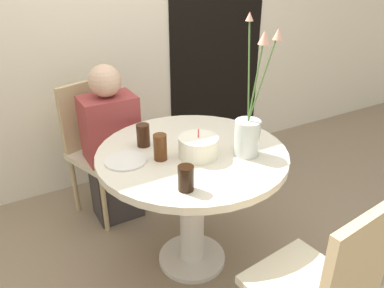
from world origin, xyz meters
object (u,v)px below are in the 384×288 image
birthday_cake (199,147)px  flower_vase (249,128)px  chair_right_flank (98,141)px  drink_glass_0 (160,147)px  person_woman (112,151)px  drink_glass_2 (143,135)px  side_plate (126,160)px  chair_far_back (324,286)px  drink_glass_1 (186,178)px

birthday_cake → flower_vase: flower_vase is taller
chair_right_flank → drink_glass_0: bearing=-102.0°
drink_glass_0 → person_woman: 0.73m
drink_glass_2 → person_woman: bearing=94.1°
flower_vase → drink_glass_2: size_ratio=5.63×
side_plate → birthday_cake: bearing=-20.7°
chair_far_back → side_plate: size_ratio=4.38×
flower_vase → side_plate: flower_vase is taller
chair_right_flank → flower_vase: (0.51, -0.99, 0.37)m
person_woman → chair_right_flank: bearing=109.0°
drink_glass_0 → chair_far_back: bearing=-72.2°
side_plate → person_woman: (0.11, 0.60, -0.24)m
drink_glass_2 → chair_right_flank: bearing=97.8°
chair_right_flank → drink_glass_0: (0.10, -0.81, 0.29)m
chair_right_flank → drink_glass_2: (0.09, -0.63, 0.28)m
drink_glass_0 → drink_glass_1: size_ratio=1.17×
drink_glass_1 → drink_glass_2: bearing=88.8°
chair_far_back → side_plate: chair_far_back is taller
birthday_cake → side_plate: (-0.34, 0.13, -0.05)m
chair_right_flank → birthday_cake: (0.28, -0.88, 0.27)m
side_plate → person_woman: 0.65m
chair_right_flank → person_woman: person_woman is taller
birthday_cake → drink_glass_1: size_ratio=1.76×
drink_glass_1 → chair_far_back: bearing=-61.6°
drink_glass_1 → drink_glass_2: (0.01, 0.49, 0.00)m
side_plate → drink_glass_0: 0.18m
chair_right_flank → drink_glass_2: 0.70m
chair_far_back → drink_glass_1: size_ratio=8.08×
flower_vase → drink_glass_2: 0.56m
chair_right_flank → person_woman: (0.05, -0.15, -0.02)m
chair_right_flank → side_plate: (-0.06, -0.75, 0.23)m
chair_far_back → chair_right_flank: bearing=-83.6°
chair_right_flank → drink_glass_2: bearing=-101.2°
chair_far_back → drink_glass_0: chair_far_back is taller
side_plate → drink_glass_2: (0.15, 0.12, 0.06)m
drink_glass_2 → person_woman: size_ratio=0.11×
chair_right_flank → chair_far_back: size_ratio=1.00×
side_plate → person_woman: size_ratio=0.19×
chair_right_flank → birthday_cake: size_ratio=4.58×
birthday_cake → side_plate: bearing=159.3°
drink_glass_1 → drink_glass_2: drink_glass_2 is taller
person_woman → drink_glass_2: bearing=-85.9°
person_woman → side_plate: bearing=-100.6°
birthday_cake → person_woman: size_ratio=0.19×
drink_glass_0 → drink_glass_2: bearing=94.2°
flower_vase → drink_glass_0: 0.45m
chair_far_back → drink_glass_0: size_ratio=6.89×
chair_right_flank → side_plate: bearing=-113.6°
chair_far_back → side_plate: (-0.43, 0.92, 0.23)m
drink_glass_0 → drink_glass_2: 0.18m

